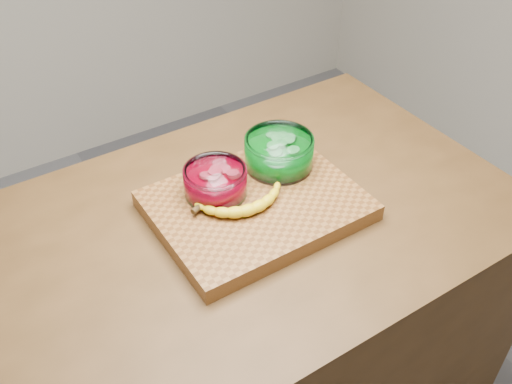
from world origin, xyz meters
TOP-DOWN VIEW (x-y plane):
  - counter at (0.00, 0.00)m, footprint 1.20×0.80m
  - cutting_board at (0.00, 0.00)m, footprint 0.45×0.35m
  - bowl_red at (-0.06, 0.07)m, footprint 0.14×0.14m
  - bowl_green at (0.11, 0.08)m, footprint 0.16×0.16m
  - banana at (-0.04, -0.00)m, footprint 0.23×0.12m

SIDE VIEW (x-z plane):
  - counter at x=0.00m, z-range 0.00..0.90m
  - cutting_board at x=0.00m, z-range 0.90..0.94m
  - banana at x=-0.04m, z-range 0.94..0.97m
  - bowl_red at x=-0.06m, z-range 0.94..1.01m
  - bowl_green at x=0.11m, z-range 0.94..1.02m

